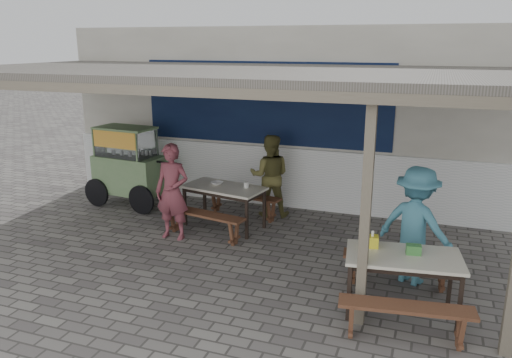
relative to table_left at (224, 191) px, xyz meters
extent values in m
plane|color=slate|center=(0.41, -1.48, -0.67)|extent=(60.00, 60.00, 0.00)
cube|color=beige|center=(0.41, 2.12, 1.08)|extent=(9.00, 1.20, 3.50)
cube|color=white|center=(0.41, 1.49, -0.07)|extent=(9.00, 0.10, 1.20)
cube|color=#0D1D40|center=(0.21, 1.50, 1.38)|extent=(5.00, 0.03, 1.60)
cube|color=#5D574F|center=(0.41, -0.48, 2.08)|extent=(9.00, 4.20, 0.12)
cube|color=#6D6352|center=(0.41, -2.53, 1.98)|extent=(9.00, 0.12, 0.12)
cube|color=#6D6352|center=(2.76, -2.38, 0.68)|extent=(0.11, 0.11, 2.70)
cube|color=beige|center=(0.00, 0.00, 0.06)|extent=(1.53, 0.96, 0.04)
cube|color=black|center=(0.00, 0.00, 0.00)|extent=(1.41, 0.85, 0.06)
cube|color=black|center=(-0.69, -0.17, -0.32)|extent=(0.05, 0.05, 0.71)
cube|color=black|center=(0.58, -0.41, -0.32)|extent=(0.05, 0.05, 0.71)
cube|color=black|center=(-0.58, 0.41, -0.32)|extent=(0.05, 0.05, 0.71)
cube|color=black|center=(0.69, 0.17, -0.32)|extent=(0.05, 0.05, 0.71)
cube|color=brown|center=(-0.11, -0.61, -0.24)|extent=(1.55, 0.55, 0.04)
cube|color=brown|center=(-0.71, -0.50, -0.47)|extent=(0.10, 0.28, 0.41)
cube|color=brown|center=(0.48, -0.73, -0.47)|extent=(0.10, 0.28, 0.41)
cube|color=brown|center=(0.11, 0.61, -0.24)|extent=(1.55, 0.55, 0.04)
cube|color=brown|center=(-0.48, 0.73, -0.47)|extent=(0.10, 0.28, 0.41)
cube|color=brown|center=(0.71, 0.50, -0.47)|extent=(0.10, 0.28, 0.41)
cube|color=beige|center=(3.19, -1.97, 0.06)|extent=(1.44, 0.94, 0.04)
cube|color=black|center=(3.19, -1.97, 0.00)|extent=(1.33, 0.83, 0.06)
cube|color=black|center=(2.62, -2.37, -0.32)|extent=(0.05, 0.05, 0.71)
cube|color=black|center=(3.84, -2.20, -0.32)|extent=(0.05, 0.05, 0.71)
cube|color=black|center=(2.54, -1.73, -0.32)|extent=(0.05, 0.05, 0.71)
cube|color=black|center=(3.75, -1.56, -0.32)|extent=(0.05, 0.05, 0.71)
cube|color=brown|center=(3.28, -2.62, -0.24)|extent=(1.47, 0.48, 0.04)
cube|color=brown|center=(2.71, -2.70, -0.47)|extent=(0.09, 0.28, 0.41)
cube|color=brown|center=(3.85, -2.55, -0.47)|extent=(0.09, 0.28, 0.41)
cube|color=brown|center=(3.10, -1.31, -0.24)|extent=(1.47, 0.48, 0.04)
cube|color=brown|center=(2.53, -1.39, -0.47)|extent=(0.09, 0.28, 0.41)
cube|color=brown|center=(3.67, -1.23, -0.47)|extent=(0.09, 0.28, 0.41)
cube|color=#728E5F|center=(-2.28, 0.52, -0.01)|extent=(1.44, 0.85, 0.71)
cube|color=#728E5F|center=(-2.28, 0.52, -0.39)|extent=(1.38, 0.80, 0.05)
cylinder|color=black|center=(-2.88, 0.20, -0.39)|extent=(0.57, 0.11, 0.57)
cylinder|color=black|center=(-1.77, 0.08, -0.39)|extent=(0.57, 0.11, 0.57)
cube|color=silver|center=(-2.34, 0.53, 0.62)|extent=(1.17, 0.72, 0.56)
cube|color=#728E5F|center=(-2.34, 0.53, 0.90)|extent=(1.22, 0.76, 0.04)
cube|color=orange|center=(-2.37, 0.21, 0.72)|extent=(1.01, 0.12, 0.32)
cylinder|color=black|center=(-1.48, 0.44, 0.29)|extent=(0.71, 0.11, 0.04)
imported|color=brown|center=(-0.60, -0.77, 0.14)|extent=(0.60, 0.40, 1.62)
imported|color=brown|center=(0.56, 0.87, 0.11)|extent=(0.87, 0.75, 1.56)
imported|color=teal|center=(3.27, -1.07, 0.14)|extent=(1.21, 0.97, 1.63)
cube|color=yellow|center=(2.80, -1.84, 0.15)|extent=(0.17, 0.17, 0.14)
cube|color=#3C8039|center=(3.29, -1.89, 0.14)|extent=(0.19, 0.14, 0.12)
cylinder|color=silver|center=(0.40, 0.07, 0.13)|extent=(0.09, 0.09, 0.10)
imported|color=white|center=(-0.17, 0.07, 0.10)|extent=(0.27, 0.27, 0.05)
camera|label=1|loc=(3.39, -7.73, 2.52)|focal=35.00mm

